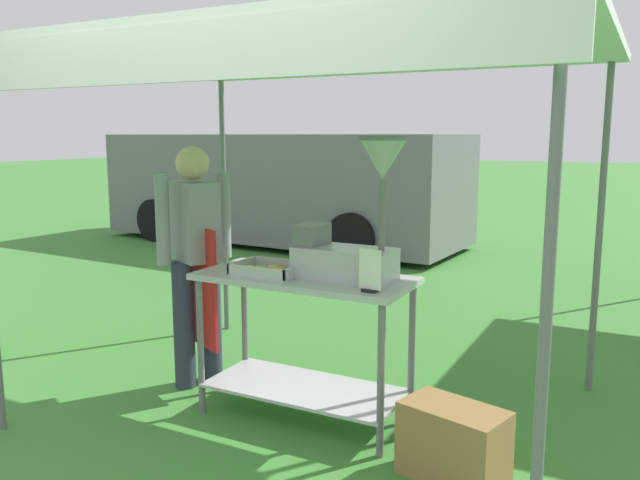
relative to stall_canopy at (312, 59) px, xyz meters
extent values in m
plane|color=#3D7F33|center=(-0.04, 5.05, -2.10)|extent=(70.00, 70.00, 0.00)
cylinder|color=slate|center=(1.48, -1.05, -1.04)|extent=(0.04, 0.04, 2.13)
cylinder|color=slate|center=(-1.48, 1.15, -1.04)|extent=(0.04, 0.04, 2.13)
cylinder|color=slate|center=(1.48, 1.15, -1.04)|extent=(0.04, 0.04, 2.13)
cube|color=white|center=(0.00, 0.05, 0.05)|extent=(3.15, 2.40, 0.05)
cube|color=white|center=(0.00, -1.14, -0.09)|extent=(3.15, 0.02, 0.24)
cube|color=#B7B7BC|center=(0.00, -0.10, -1.25)|extent=(1.27, 0.57, 0.04)
cube|color=#B7B7BC|center=(0.00, -0.10, -1.92)|extent=(1.17, 0.52, 0.02)
cylinder|color=slate|center=(-0.59, -0.33, -1.68)|extent=(0.04, 0.04, 0.84)
cylinder|color=slate|center=(0.59, -0.33, -1.68)|extent=(0.04, 0.04, 0.84)
cylinder|color=slate|center=(-0.59, 0.14, -1.68)|extent=(0.04, 0.04, 0.84)
cylinder|color=slate|center=(0.59, 0.14, -1.68)|extent=(0.04, 0.04, 0.84)
cube|color=#B7B7BC|center=(-0.19, -0.18, -1.22)|extent=(0.39, 0.29, 0.01)
cube|color=#B7B7BC|center=(-0.19, -0.32, -1.19)|extent=(0.39, 0.01, 0.06)
cube|color=#B7B7BC|center=(-0.19, -0.04, -1.19)|extent=(0.39, 0.01, 0.06)
cube|color=#B7B7BC|center=(-0.38, -0.18, -1.19)|extent=(0.01, 0.29, 0.06)
cube|color=#B7B7BC|center=(0.00, -0.18, -1.19)|extent=(0.01, 0.29, 0.06)
torus|color=#EAB251|center=(-0.10, -0.21, -1.20)|extent=(0.09, 0.09, 0.02)
torus|color=#EAB251|center=(-0.30, -0.22, -1.20)|extent=(0.08, 0.08, 0.02)
torus|color=#EAB251|center=(-0.07, -0.08, -1.20)|extent=(0.09, 0.09, 0.02)
torus|color=#EAB251|center=(-0.16, -0.11, -1.20)|extent=(0.10, 0.10, 0.02)
torus|color=#EAB251|center=(-0.27, -0.14, -1.20)|extent=(0.10, 0.10, 0.02)
torus|color=#EAB251|center=(-0.20, -0.19, -1.20)|extent=(0.08, 0.08, 0.02)
torus|color=#EAB251|center=(-0.26, -0.27, -1.20)|extent=(0.10, 0.10, 0.02)
torus|color=#EAB251|center=(-0.21, -0.09, -1.20)|extent=(0.10, 0.10, 0.02)
torus|color=#EAB251|center=(-0.04, -0.18, -1.20)|extent=(0.10, 0.10, 0.02)
torus|color=#EAB251|center=(-0.33, -0.16, -1.20)|extent=(0.10, 0.10, 0.02)
torus|color=#EAB251|center=(-0.32, -0.27, -1.20)|extent=(0.07, 0.07, 0.02)
torus|color=#EAB251|center=(-0.09, -0.14, -1.20)|extent=(0.08, 0.08, 0.02)
cube|color=#B7B7BC|center=(0.25, -0.07, -1.14)|extent=(0.56, 0.28, 0.18)
cube|color=slate|center=(0.04, -0.07, -0.99)|extent=(0.14, 0.22, 0.12)
cylinder|color=slate|center=(0.47, -0.07, -0.85)|extent=(0.04, 0.04, 0.39)
cone|color=#B7B7BC|center=(0.47, -0.07, -0.55)|extent=(0.25, 0.25, 0.21)
cylinder|color=slate|center=(0.47, -0.07, -0.44)|extent=(0.26, 0.26, 0.02)
cube|color=black|center=(0.50, -0.29, -1.22)|extent=(0.08, 0.05, 0.02)
cube|color=white|center=(0.50, -0.29, -1.11)|extent=(0.13, 0.03, 0.21)
cylinder|color=#2D3347|center=(-0.86, 0.13, -1.67)|extent=(0.14, 0.14, 0.86)
cylinder|color=#2D3347|center=(-0.95, -0.05, -1.67)|extent=(0.14, 0.14, 0.86)
cube|color=gray|center=(-0.90, 0.04, -0.98)|extent=(0.40, 0.35, 0.52)
cube|color=red|center=(-0.79, -0.01, -1.41)|extent=(0.30, 0.16, 0.80)
cylinder|color=gray|center=(-0.81, 0.24, -0.96)|extent=(0.12, 0.12, 0.58)
cylinder|color=gray|center=(-1.00, -0.16, -0.96)|extent=(0.12, 0.12, 0.58)
sphere|color=#DBB28E|center=(-0.90, 0.04, -0.60)|extent=(0.22, 0.22, 0.22)
cube|color=olive|center=(0.99, -0.37, -1.92)|extent=(0.56, 0.41, 0.38)
cube|color=slate|center=(-3.44, 5.34, -1.21)|extent=(5.80, 2.22, 1.60)
cube|color=#1E2833|center=(-1.21, 5.22, -0.81)|extent=(0.19, 1.62, 0.70)
cylinder|color=black|center=(-1.62, 6.17, -1.76)|extent=(0.69, 0.28, 0.68)
cylinder|color=black|center=(-1.72, 4.31, -1.76)|extent=(0.69, 0.28, 0.68)
cylinder|color=black|center=(-5.15, 6.37, -1.76)|extent=(0.69, 0.28, 0.68)
cylinder|color=black|center=(-5.25, 4.51, -1.76)|extent=(0.69, 0.28, 0.68)
camera|label=1|loc=(1.77, -3.28, -0.42)|focal=35.96mm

